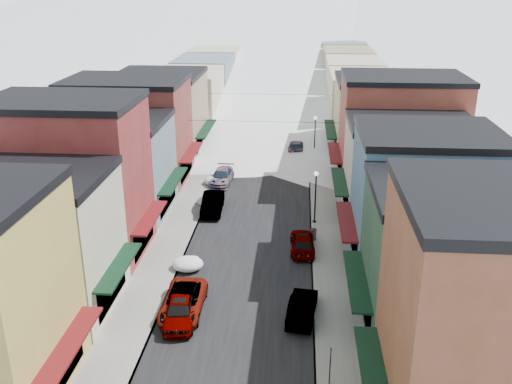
% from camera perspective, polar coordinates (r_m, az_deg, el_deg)
% --- Properties ---
extents(road, '(10.00, 160.00, 0.01)m').
position_cam_1_polar(road, '(82.16, 1.68, 6.17)').
color(road, black).
rests_on(road, ground).
extents(sidewalk_left, '(3.20, 160.00, 0.15)m').
position_cam_1_polar(sidewalk_left, '(82.71, -2.92, 6.30)').
color(sidewalk_left, gray).
rests_on(sidewalk_left, ground).
extents(sidewalk_right, '(3.20, 160.00, 0.15)m').
position_cam_1_polar(sidewalk_right, '(82.10, 6.31, 6.09)').
color(sidewalk_right, gray).
rests_on(sidewalk_right, ground).
extents(curb_left, '(0.10, 160.00, 0.15)m').
position_cam_1_polar(curb_left, '(82.53, -1.84, 6.28)').
color(curb_left, slate).
rests_on(curb_left, ground).
extents(curb_right, '(0.10, 160.00, 0.15)m').
position_cam_1_polar(curb_right, '(82.06, 5.23, 6.12)').
color(curb_right, slate).
rests_on(curb_right, ground).
extents(bldg_l_cream, '(11.30, 8.20, 9.50)m').
position_cam_1_polar(bldg_l_cream, '(39.53, -21.51, -4.67)').
color(bldg_l_cream, beige).
rests_on(bldg_l_cream, ground).
extents(bldg_l_brick_near, '(12.30, 8.20, 12.50)m').
position_cam_1_polar(bldg_l_brick_near, '(45.92, -18.18, 1.29)').
color(bldg_l_brick_near, maroon).
rests_on(bldg_l_brick_near, ground).
extents(bldg_l_grayblue, '(11.30, 9.20, 9.00)m').
position_cam_1_polar(bldg_l_grayblue, '(53.81, -14.17, 2.56)').
color(bldg_l_grayblue, slate).
rests_on(bldg_l_grayblue, ground).
extents(bldg_l_brick_far, '(13.30, 9.20, 11.00)m').
position_cam_1_polar(bldg_l_brick_far, '(62.06, -12.60, 6.06)').
color(bldg_l_brick_far, maroon).
rests_on(bldg_l_brick_far, ground).
extents(bldg_l_tan, '(11.30, 11.20, 10.00)m').
position_cam_1_polar(bldg_l_tan, '(71.27, -9.53, 7.75)').
color(bldg_l_tan, '#8F7A5E').
rests_on(bldg_l_tan, ground).
extents(bldg_r_green, '(11.30, 9.20, 9.50)m').
position_cam_1_polar(bldg_r_green, '(36.49, 19.02, -6.49)').
color(bldg_r_green, '#1E402B').
rests_on(bldg_r_green, ground).
extents(bldg_r_blue, '(11.30, 9.20, 10.50)m').
position_cam_1_polar(bldg_r_blue, '(44.29, 16.42, -0.60)').
color(bldg_r_blue, '#3B6685').
rests_on(bldg_r_blue, ground).
extents(bldg_r_cream, '(12.30, 9.20, 9.00)m').
position_cam_1_polar(bldg_r_cream, '(52.95, 15.02, 2.18)').
color(bldg_r_cream, beige).
rests_on(bldg_r_cream, ground).
extents(bldg_r_brick_far, '(13.30, 9.20, 11.50)m').
position_cam_1_polar(bldg_r_brick_far, '(61.19, 14.19, 5.96)').
color(bldg_r_brick_far, brown).
rests_on(bldg_r_brick_far, ground).
extents(bldg_r_tan, '(11.30, 11.20, 9.50)m').
position_cam_1_polar(bldg_r_tan, '(70.88, 12.06, 7.30)').
color(bldg_r_tan, tan).
rests_on(bldg_r_tan, ground).
extents(distant_blocks, '(34.00, 55.00, 8.00)m').
position_cam_1_polar(distant_blocks, '(103.83, 2.36, 11.51)').
color(distant_blocks, gray).
rests_on(distant_blocks, ground).
extents(overhead_cables, '(16.40, 15.04, 0.04)m').
position_cam_1_polar(overhead_cables, '(68.57, 1.21, 8.54)').
color(overhead_cables, black).
rests_on(overhead_cables, ground).
extents(car_white_suv, '(2.65, 5.65, 1.56)m').
position_cam_1_polar(car_white_suv, '(38.37, -7.29, -10.82)').
color(car_white_suv, silver).
rests_on(car_white_suv, ground).
extents(car_silver_sedan, '(2.39, 4.93, 1.62)m').
position_cam_1_polar(car_silver_sedan, '(37.44, -7.63, -11.66)').
color(car_silver_sedan, '#9E9FA6').
rests_on(car_silver_sedan, ground).
extents(car_dark_hatch, '(2.04, 5.29, 1.72)m').
position_cam_1_polar(car_dark_hatch, '(53.48, -4.37, -1.12)').
color(car_dark_hatch, black).
rests_on(car_dark_hatch, ground).
extents(car_silver_wagon, '(2.38, 5.31, 1.51)m').
position_cam_1_polar(car_silver_wagon, '(60.79, -3.44, 1.54)').
color(car_silver_wagon, gray).
rests_on(car_silver_wagon, ground).
extents(car_green_sedan, '(2.16, 4.81, 1.53)m').
position_cam_1_polar(car_green_sedan, '(37.65, 4.65, -11.40)').
color(car_green_sedan, black).
rests_on(car_green_sedan, ground).
extents(car_gray_suv, '(2.07, 4.82, 1.62)m').
position_cam_1_polar(car_gray_suv, '(46.04, 4.67, -4.98)').
color(car_gray_suv, gray).
rests_on(car_gray_suv, ground).
extents(car_black_sedan, '(2.41, 5.51, 1.58)m').
position_cam_1_polar(car_black_sedan, '(71.38, 4.06, 4.50)').
color(car_black_sedan, black).
rests_on(car_black_sedan, ground).
extents(car_lane_silver, '(1.94, 4.46, 1.50)m').
position_cam_1_polar(car_lane_silver, '(76.78, 0.83, 5.70)').
color(car_lane_silver, '#9A9DA2').
rests_on(car_lane_silver, ground).
extents(car_lane_white, '(3.34, 5.96, 1.58)m').
position_cam_1_polar(car_lane_white, '(86.85, 2.68, 7.49)').
color(car_lane_white, '#BBBABD').
rests_on(car_lane_white, ground).
extents(parking_sign, '(0.06, 0.32, 2.31)m').
position_cam_1_polar(parking_sign, '(31.92, 7.44, -16.59)').
color(parking_sign, black).
rests_on(parking_sign, sidewalk_right).
extents(trash_can, '(0.55, 0.55, 0.93)m').
position_cam_1_polar(trash_can, '(47.85, 5.75, -4.23)').
color(trash_can, '#4E5053').
rests_on(trash_can, sidewalk_right).
extents(streetlamp_near, '(0.40, 0.40, 4.78)m').
position_cam_1_polar(streetlamp_near, '(50.21, 5.99, 0.15)').
color(streetlamp_near, black).
rests_on(streetlamp_near, sidewalk_right).
extents(streetlamp_far, '(0.41, 0.41, 4.96)m').
position_cam_1_polar(streetlamp_far, '(69.27, 5.92, 6.07)').
color(streetlamp_far, black).
rests_on(streetlamp_far, sidewalk_right).
extents(snow_pile_near, '(2.35, 2.65, 0.99)m').
position_cam_1_polar(snow_pile_near, '(43.59, -6.79, -7.12)').
color(snow_pile_near, white).
rests_on(snow_pile_near, ground).
extents(snow_pile_mid, '(2.08, 2.48, 0.88)m').
position_cam_1_polar(snow_pile_mid, '(55.30, -4.88, -0.87)').
color(snow_pile_mid, white).
rests_on(snow_pile_mid, ground).
extents(snow_pile_far, '(2.42, 2.69, 1.02)m').
position_cam_1_polar(snow_pile_far, '(60.44, -4.05, 1.14)').
color(snow_pile_far, white).
rests_on(snow_pile_far, ground).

